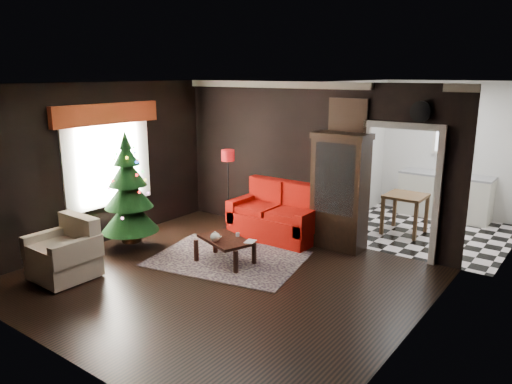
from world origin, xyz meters
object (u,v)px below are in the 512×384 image
Objects in this scene: armchair at (63,249)px; coffee_table at (225,250)px; wall_clock at (421,112)px; curio_cabinet at (340,194)px; kitchen_table at (405,214)px; floor_lamp at (228,191)px; teapot at (215,237)px; christmas_tree at (128,189)px; loveseat at (276,211)px.

coffee_table is at bearing 51.97° from armchair.
wall_clock is (3.82, 3.75, 1.92)m from armchair.
curio_cabinet is 2.17m from coffee_table.
wall_clock is 2.43m from kitchen_table.
wall_clock is at bearing 45.57° from armchair.
floor_lamp reaches higher than teapot.
armchair is 1.16× the size of kitchen_table.
curio_cabinet is 3.56m from christmas_tree.
wall_clock is (2.35, 0.40, 1.88)m from loveseat.
floor_lamp is at bearing -164.59° from curio_cabinet.
armchair is 2.23m from teapot.
coffee_table is 2.76× the size of wall_clock.
curio_cabinet is (1.15, 0.22, 0.45)m from loveseat.
kitchen_table is at bearing 46.04° from christmas_tree.
christmas_tree reaches higher than kitchen_table.
armchair is at bearing -131.79° from teapot.
loveseat is at bearing -169.17° from curio_cabinet.
wall_clock is at bearing 9.66° from loveseat.
armchair is 5.69m from wall_clock.
curio_cabinet is 5.94× the size of wall_clock.
wall_clock reaches higher than curio_cabinet.
christmas_tree reaches higher than loveseat.
loveseat is at bearing 49.40° from christmas_tree.
teapot is (-1.14, -1.91, -0.46)m from curio_cabinet.
christmas_tree is at bearing -142.43° from curio_cabinet.
teapot is (1.69, 0.26, -0.56)m from christmas_tree.
christmas_tree is 2.12× the size of armchair.
christmas_tree reaches higher than curio_cabinet.
coffee_table is at bearing -119.24° from kitchen_table.
floor_lamp is at bearing -167.13° from wall_clock.
teapot is 0.23× the size of kitchen_table.
armchair reaches higher than teapot.
wall_clock reaches higher than teapot.
kitchen_table is (3.47, 3.60, -0.68)m from christmas_tree.
curio_cabinet is 1.03× the size of christmas_tree.
teapot is at bearing -97.62° from coffee_table.
kitchen_table reaches higher than teapot.
kitchen_table is (-0.55, 1.25, -2.00)m from wall_clock.
loveseat reaches higher than coffee_table.
wall_clock reaches higher than loveseat.
curio_cabinet reaches higher than floor_lamp.
loveseat is 1.96× the size of armchair.
loveseat is 5.31× the size of wall_clock.
floor_lamp is 1.75× the size of armchair.
loveseat is at bearing -170.34° from wall_clock.
loveseat is at bearing -137.49° from kitchen_table.
curio_cabinet is 4.46m from armchair.
curio_cabinet is at bearing 10.83° from loveseat.
curio_cabinet is at bearing 54.82° from armchair.
christmas_tree is 10.92× the size of teapot.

